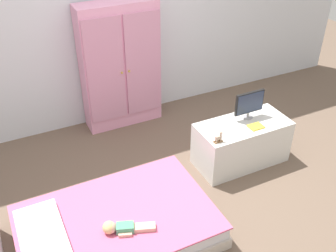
{
  "coord_description": "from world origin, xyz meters",
  "views": [
    {
      "loc": [
        -1.2,
        -2.31,
        2.48
      ],
      "look_at": [
        0.1,
        0.34,
        0.53
      ],
      "focal_mm": 41.72,
      "sensor_mm": 36.0,
      "label": 1
    }
  ],
  "objects_px": {
    "rocking_horse_toy": "(219,138)",
    "tv_monitor": "(250,103)",
    "bed": "(118,227)",
    "doll": "(119,228)",
    "book_yellow": "(256,127)",
    "wardrobe": "(120,66)",
    "tv_stand": "(241,143)"
  },
  "relations": [
    {
      "from": "rocking_horse_toy",
      "to": "tv_monitor",
      "type": "bearing_deg",
      "value": 24.82
    },
    {
      "from": "bed",
      "to": "tv_monitor",
      "type": "distance_m",
      "value": 1.68
    },
    {
      "from": "doll",
      "to": "tv_monitor",
      "type": "height_order",
      "value": "tv_monitor"
    },
    {
      "from": "tv_monitor",
      "to": "rocking_horse_toy",
      "type": "height_order",
      "value": "tv_monitor"
    },
    {
      "from": "bed",
      "to": "tv_monitor",
      "type": "relative_size",
      "value": 4.85
    },
    {
      "from": "bed",
      "to": "rocking_horse_toy",
      "type": "distance_m",
      "value": 1.15
    },
    {
      "from": "tv_monitor",
      "to": "rocking_horse_toy",
      "type": "distance_m",
      "value": 0.53
    },
    {
      "from": "book_yellow",
      "to": "doll",
      "type": "bearing_deg",
      "value": -164.23
    },
    {
      "from": "doll",
      "to": "tv_monitor",
      "type": "xyz_separation_m",
      "value": [
        1.56,
        0.6,
        0.34
      ]
    },
    {
      "from": "bed",
      "to": "wardrobe",
      "type": "bearing_deg",
      "value": 67.66
    },
    {
      "from": "tv_monitor",
      "to": "book_yellow",
      "type": "bearing_deg",
      "value": -99.86
    },
    {
      "from": "bed",
      "to": "tv_monitor",
      "type": "bearing_deg",
      "value": 16.55
    },
    {
      "from": "rocking_horse_toy",
      "to": "book_yellow",
      "type": "distance_m",
      "value": 0.45
    },
    {
      "from": "wardrobe",
      "to": "tv_monitor",
      "type": "distance_m",
      "value": 1.45
    },
    {
      "from": "bed",
      "to": "book_yellow",
      "type": "distance_m",
      "value": 1.57
    },
    {
      "from": "doll",
      "to": "book_yellow",
      "type": "distance_m",
      "value": 1.61
    },
    {
      "from": "tv_stand",
      "to": "tv_monitor",
      "type": "distance_m",
      "value": 0.4
    },
    {
      "from": "bed",
      "to": "book_yellow",
      "type": "bearing_deg",
      "value": 10.75
    },
    {
      "from": "wardrobe",
      "to": "bed",
      "type": "bearing_deg",
      "value": -112.34
    },
    {
      "from": "bed",
      "to": "book_yellow",
      "type": "xyz_separation_m",
      "value": [
        1.5,
        0.29,
        0.34
      ]
    },
    {
      "from": "doll",
      "to": "wardrobe",
      "type": "relative_size",
      "value": 0.28
    },
    {
      "from": "wardrobe",
      "to": "tv_monitor",
      "type": "height_order",
      "value": "wardrobe"
    },
    {
      "from": "tv_stand",
      "to": "book_yellow",
      "type": "bearing_deg",
      "value": -55.1
    },
    {
      "from": "doll",
      "to": "book_yellow",
      "type": "bearing_deg",
      "value": 15.77
    },
    {
      "from": "rocking_horse_toy",
      "to": "wardrobe",
      "type": "bearing_deg",
      "value": 106.34
    },
    {
      "from": "rocking_horse_toy",
      "to": "book_yellow",
      "type": "bearing_deg",
      "value": 6.15
    },
    {
      "from": "bed",
      "to": "doll",
      "type": "bearing_deg",
      "value": -101.57
    },
    {
      "from": "doll",
      "to": "wardrobe",
      "type": "distance_m",
      "value": 1.94
    },
    {
      "from": "tv_stand",
      "to": "book_yellow",
      "type": "distance_m",
      "value": 0.26
    },
    {
      "from": "bed",
      "to": "rocking_horse_toy",
      "type": "relative_size",
      "value": 14.47
    },
    {
      "from": "tv_stand",
      "to": "wardrobe",
      "type": "bearing_deg",
      "value": 122.31
    },
    {
      "from": "tv_monitor",
      "to": "wardrobe",
      "type": "bearing_deg",
      "value": 127.12
    }
  ]
}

